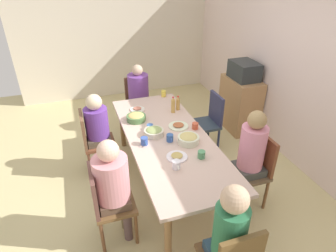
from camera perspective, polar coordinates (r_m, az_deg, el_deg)
The scene contains 31 objects.
ground_plane at distance 3.95m, azimuth -0.00°, elevation -11.20°, with size 7.53×7.53×0.00m, color #CDBE85.
wall_back at distance 4.24m, azimuth 25.96°, elevation 9.07°, with size 6.52×0.12×2.60m, color beige.
wall_left at distance 6.23m, azimuth -9.94°, elevation 17.54°, with size 0.12×3.98×2.60m, color beige.
dining_table at distance 3.55m, azimuth -0.00°, elevation -3.05°, with size 2.40×0.94×0.74m.
chair_0 at distance 4.39m, azimuth 8.04°, elevation 1.26°, with size 0.40×0.40×0.90m.
chair_1 at distance 4.01m, azimuth -14.44°, elevation -2.53°, with size 0.40×0.40×0.90m.
person_1 at distance 3.92m, azimuth -13.46°, elevation -0.08°, with size 0.30×0.30×1.15m.
person_2 at distance 2.49m, azimuth 11.72°, elevation -19.90°, with size 0.30×0.30×1.21m.
chair_3 at distance 3.54m, azimuth 16.53°, elevation -7.67°, with size 0.40×0.40×0.90m.
person_3 at distance 3.37m, azimuth 15.79°, elevation -4.97°, with size 0.30×0.30×1.24m.
chair_4 at distance 4.96m, azimuth -5.88°, elevation 4.91°, with size 0.40×0.40×0.90m.
person_4 at distance 4.80m, azimuth -5.74°, elevation 6.55°, with size 0.33×0.33×1.16m.
chair_5 at distance 3.05m, azimuth -11.99°, elevation -14.16°, with size 0.40×0.40×0.90m.
person_5 at distance 2.91m, azimuth -10.69°, elevation -10.74°, with size 0.34×0.34×1.20m.
plate_0 at distance 4.15m, azimuth -5.98°, elevation 3.31°, with size 0.20×0.20×0.04m.
plate_1 at distance 3.16m, azimuth 1.76°, elevation -5.93°, with size 0.23×0.23×0.04m.
plate_2 at distance 3.71m, azimuth 2.04°, elevation 0.06°, with size 0.25×0.25×0.04m.
bowl_0 at distance 3.53m, azimuth -2.76°, elevation -1.13°, with size 0.24×0.24×0.09m.
bowl_1 at distance 3.86m, azimuth -6.23°, elevation 1.70°, with size 0.25×0.25×0.09m.
bowl_2 at distance 3.39m, azimuth 4.00°, elevation -2.50°, with size 0.25×0.25×0.10m.
cup_0 at distance 3.36m, azimuth -4.65°, elevation -2.95°, with size 0.12×0.08×0.09m.
cup_1 at distance 2.99m, azimuth 1.66°, elevation -7.55°, with size 0.12×0.09×0.09m.
cup_2 at distance 4.53m, azimuth -0.85°, elevation 6.33°, with size 0.11×0.07×0.09m.
cup_3 at distance 3.64m, azimuth -3.51°, elevation -0.24°, with size 0.12×0.08×0.07m.
cup_4 at distance 3.67m, azimuth 5.33°, elevation 0.01°, with size 0.12×0.08×0.08m.
cup_5 at distance 3.41m, azimuth 0.38°, elevation -2.34°, with size 0.12×0.08×0.09m.
cup_6 at distance 3.16m, azimuth 6.56°, elevation -5.55°, with size 0.12×0.08×0.08m.
bottle_0 at distance 4.02m, azimuth 1.00°, elevation 4.10°, with size 0.06×0.06×0.23m.
bottle_1 at distance 4.10m, azimuth 1.94°, elevation 4.43°, with size 0.05×0.05×0.21m.
side_cabinet at distance 5.11m, azimuth 13.81°, elevation 4.19°, with size 0.70×0.44×0.90m, color #A87B50.
microwave at distance 4.89m, azimuth 14.65°, elevation 10.42°, with size 0.48×0.36×0.28m, color #282E31.
Camera 1 is at (2.81, -0.95, 2.61)m, focal length 31.28 mm.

